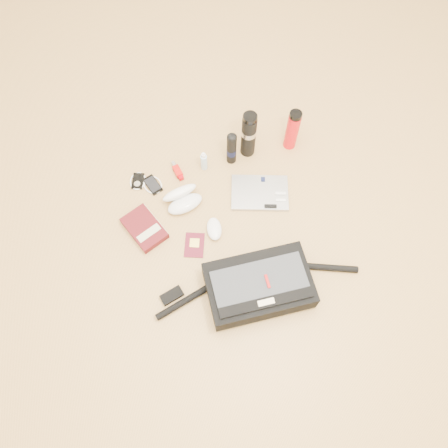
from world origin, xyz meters
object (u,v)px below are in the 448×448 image
object	(u,v)px
messenger_bag	(258,286)
book	(145,228)
thermos_black	(249,134)
laptop	(260,193)
thermos_red	(292,130)

from	to	relation	value
messenger_bag	book	size ratio (longest dim) A/B	3.75
book	thermos_black	world-z (taller)	thermos_black
book	messenger_bag	bearing A→B (deg)	-68.26
book	thermos_black	bearing A→B (deg)	3.18
messenger_bag	laptop	xyz separation A→B (m)	(0.15, 0.48, -0.05)
laptop	thermos_black	bearing A→B (deg)	103.63
messenger_bag	thermos_black	world-z (taller)	thermos_black
book	thermos_red	bearing A→B (deg)	-4.55
laptop	thermos_red	xyz separation A→B (m)	(0.24, 0.25, 0.12)
messenger_bag	thermos_black	xyz separation A→B (m)	(0.16, 0.74, 0.09)
thermos_red	laptop	bearing A→B (deg)	-133.24
laptop	thermos_red	world-z (taller)	thermos_red
thermos_black	thermos_red	xyz separation A→B (m)	(0.23, -0.01, -0.02)
thermos_black	thermos_red	world-z (taller)	thermos_black
laptop	book	xyz separation A→B (m)	(-0.59, -0.05, 0.01)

